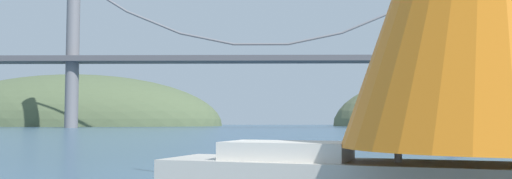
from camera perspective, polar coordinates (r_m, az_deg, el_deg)
name	(u,v)px	position (r m, az deg, el deg)	size (l,w,h in m)	color
ground_plane	(241,170)	(17.20, -1.63, -8.74)	(360.00, 360.00, 0.00)	#385670
headland_left	(74,126)	(162.01, -19.25, -3.77)	(86.81, 44.00, 30.13)	#4C5B3D
headland_right	(469,126)	(163.24, 22.25, -3.70)	(78.50, 44.00, 32.14)	#5B6647
suspension_bridge	(261,56)	(112.96, 0.53, 3.66)	(117.87, 6.00, 32.82)	slate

